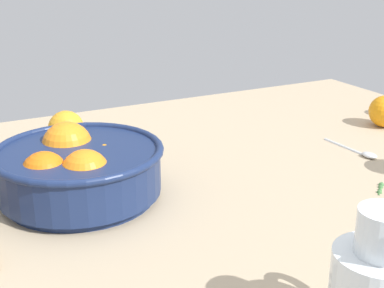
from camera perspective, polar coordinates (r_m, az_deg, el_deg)
ground_plane at (r=92.07cm, az=1.10°, el=-5.41°), size 145.17×105.28×3.00cm
fruit_bowl at (r=87.70cm, az=-11.76°, el=-2.56°), size 26.68×26.68×11.01cm
loose_orange_2 at (r=112.29cm, az=-13.00°, el=1.60°), size 7.18×7.18×7.18cm
spoon at (r=111.10cm, az=16.97°, el=-0.69°), size 2.42×13.69×1.00cm
herb_sprig_0 at (r=96.19cm, az=19.09°, el=-4.27°), size 4.40×3.74×0.96cm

